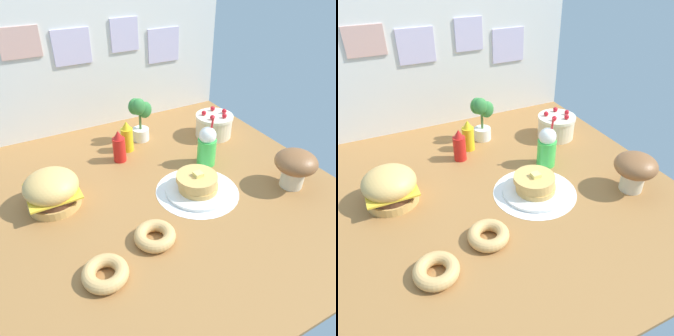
{
  "view_description": "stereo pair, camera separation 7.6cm",
  "coord_description": "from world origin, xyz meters",
  "views": [
    {
      "loc": [
        -0.72,
        -1.36,
        1.19
      ],
      "look_at": [
        0.03,
        0.03,
        0.12
      ],
      "focal_mm": 35.48,
      "sensor_mm": 36.0,
      "label": 1
    },
    {
      "loc": [
        -0.65,
        -1.39,
        1.19
      ],
      "look_at": [
        0.03,
        0.03,
        0.12
      ],
      "focal_mm": 35.48,
      "sensor_mm": 36.0,
      "label": 2
    }
  ],
  "objects": [
    {
      "name": "doily_mat",
      "position": [
        0.15,
        -0.1,
        0.0
      ],
      "size": [
        0.48,
        0.48,
        0.0
      ],
      "primitive_type": "cylinder",
      "color": "white",
      "rests_on": "ground_plane"
    },
    {
      "name": "mustard_bottle",
      "position": [
        -0.02,
        0.52,
        0.1
      ],
      "size": [
        0.08,
        0.08,
        0.22
      ],
      "color": "yellow",
      "rests_on": "ground_plane"
    },
    {
      "name": "mushroom_stool",
      "position": [
        0.67,
        -0.32,
        0.14
      ],
      "size": [
        0.24,
        0.24,
        0.23
      ],
      "color": "beige",
      "rests_on": "ground_plane"
    },
    {
      "name": "burger",
      "position": [
        -0.6,
        0.17,
        0.1
      ],
      "size": [
        0.29,
        0.29,
        0.21
      ],
      "color": "#DBA859",
      "rests_on": "ground_plane"
    },
    {
      "name": "donut_pink_glaze",
      "position": [
        -0.52,
        -0.43,
        0.03
      ],
      "size": [
        0.2,
        0.2,
        0.06
      ],
      "color": "tan",
      "rests_on": "ground_plane"
    },
    {
      "name": "potted_plant",
      "position": [
        0.12,
        0.61,
        0.18
      ],
      "size": [
        0.16,
        0.13,
        0.33
      ],
      "color": "white",
      "rests_on": "ground_plane"
    },
    {
      "name": "ketchup_bottle",
      "position": [
        -0.12,
        0.42,
        0.1
      ],
      "size": [
        0.08,
        0.08,
        0.22
      ],
      "color": "red",
      "rests_on": "ground_plane"
    },
    {
      "name": "layer_cake",
      "position": [
        0.62,
        0.42,
        0.08
      ],
      "size": [
        0.27,
        0.27,
        0.2
      ],
      "color": "beige",
      "rests_on": "ground_plane"
    },
    {
      "name": "back_wall",
      "position": [
        0.0,
        1.0,
        0.47
      ],
      "size": [
        1.94,
        0.04,
        0.93
      ],
      "color": "silver",
      "rests_on": "ground_plane"
    },
    {
      "name": "pancake_stack",
      "position": [
        0.15,
        -0.1,
        0.05
      ],
      "size": [
        0.37,
        0.37,
        0.13
      ],
      "color": "white",
      "rests_on": "doily_mat"
    },
    {
      "name": "cream_soda_cup",
      "position": [
        0.36,
        0.12,
        0.13
      ],
      "size": [
        0.12,
        0.12,
        0.33
      ],
      "color": "green",
      "rests_on": "ground_plane"
    },
    {
      "name": "donut_chocolate",
      "position": [
        -0.24,
        -0.33,
        0.03
      ],
      "size": [
        0.2,
        0.2,
        0.06
      ],
      "color": "tan",
      "rests_on": "ground_plane"
    },
    {
      "name": "ground_plane",
      "position": [
        0.0,
        0.0,
        -0.01
      ],
      "size": [
        1.94,
        2.01,
        0.02
      ],
      "primitive_type": "cube",
      "color": "#9E6B38"
    }
  ]
}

